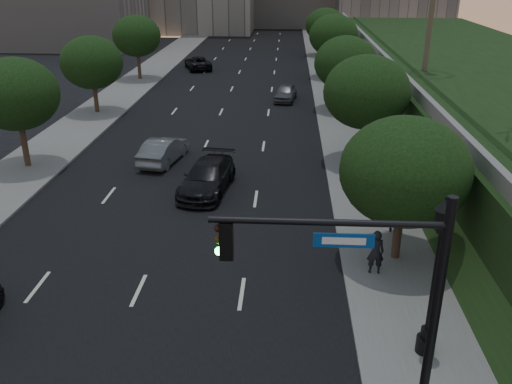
# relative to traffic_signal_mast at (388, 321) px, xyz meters

# --- Properties ---
(ground) EXTENTS (160.00, 160.00, 0.00)m
(ground) POSITION_rel_traffic_signal_mast_xyz_m (-8.14, 1.41, -3.67)
(ground) COLOR black
(ground) RESTS_ON ground
(road_surface) EXTENTS (16.00, 140.00, 0.02)m
(road_surface) POSITION_rel_traffic_signal_mast_xyz_m (-8.14, 31.41, -3.66)
(road_surface) COLOR black
(road_surface) RESTS_ON ground
(sidewalk_right) EXTENTS (4.50, 140.00, 0.15)m
(sidewalk_right) POSITION_rel_traffic_signal_mast_xyz_m (2.11, 31.41, -3.60)
(sidewalk_right) COLOR slate
(sidewalk_right) RESTS_ON ground
(sidewalk_left) EXTENTS (4.50, 140.00, 0.15)m
(sidewalk_left) POSITION_rel_traffic_signal_mast_xyz_m (-18.39, 31.41, -3.60)
(sidewalk_left) COLOR slate
(sidewalk_left) RESTS_ON ground
(embankment) EXTENTS (18.00, 90.00, 4.00)m
(embankment) POSITION_rel_traffic_signal_mast_xyz_m (13.86, 29.41, -1.67)
(embankment) COLOR black
(embankment) RESTS_ON ground
(parapet_wall) EXTENTS (0.35, 90.00, 0.70)m
(parapet_wall) POSITION_rel_traffic_signal_mast_xyz_m (5.36, 29.41, 0.68)
(parapet_wall) COLOR slate
(parapet_wall) RESTS_ON embankment
(tree_right_a) EXTENTS (5.20, 5.20, 6.24)m
(tree_right_a) POSITION_rel_traffic_signal_mast_xyz_m (2.16, 9.41, 0.35)
(tree_right_a) COLOR #38281C
(tree_right_a) RESTS_ON ground
(tree_right_b) EXTENTS (5.20, 5.20, 6.74)m
(tree_right_b) POSITION_rel_traffic_signal_mast_xyz_m (2.16, 21.41, 0.84)
(tree_right_b) COLOR #38281C
(tree_right_b) RESTS_ON ground
(tree_right_c) EXTENTS (5.20, 5.20, 6.24)m
(tree_right_c) POSITION_rel_traffic_signal_mast_xyz_m (2.16, 34.41, 0.35)
(tree_right_c) COLOR #38281C
(tree_right_c) RESTS_ON ground
(tree_right_d) EXTENTS (5.20, 5.20, 6.74)m
(tree_right_d) POSITION_rel_traffic_signal_mast_xyz_m (2.16, 48.41, 0.84)
(tree_right_d) COLOR #38281C
(tree_right_d) RESTS_ON ground
(tree_right_e) EXTENTS (5.20, 5.20, 6.24)m
(tree_right_e) POSITION_rel_traffic_signal_mast_xyz_m (2.16, 63.41, 0.35)
(tree_right_e) COLOR #38281C
(tree_right_e) RESTS_ON ground
(tree_left_b) EXTENTS (5.00, 5.00, 6.71)m
(tree_left_b) POSITION_rel_traffic_signal_mast_xyz_m (-18.44, 19.41, 0.90)
(tree_left_b) COLOR #38281C
(tree_left_b) RESTS_ON ground
(tree_left_c) EXTENTS (5.00, 5.00, 6.34)m
(tree_left_c) POSITION_rel_traffic_signal_mast_xyz_m (-18.44, 32.41, 0.53)
(tree_left_c) COLOR #38281C
(tree_left_c) RESTS_ON ground
(tree_left_d) EXTENTS (5.00, 5.00, 6.71)m
(tree_left_d) POSITION_rel_traffic_signal_mast_xyz_m (-18.44, 46.41, 0.90)
(tree_left_d) COLOR #38281C
(tree_left_d) RESTS_ON ground
(traffic_signal_mast) EXTENTS (5.68, 0.56, 7.00)m
(traffic_signal_mast) POSITION_rel_traffic_signal_mast_xyz_m (0.00, 0.00, 0.00)
(traffic_signal_mast) COLOR black
(traffic_signal_mast) RESTS_ON ground
(street_lamp) EXTENTS (0.64, 0.64, 5.62)m
(street_lamp) POSITION_rel_traffic_signal_mast_xyz_m (2.03, 3.30, -1.04)
(street_lamp) COLOR black
(street_lamp) RESTS_ON ground
(sedan_mid_left) EXTENTS (2.51, 5.05, 1.59)m
(sedan_mid_left) POSITION_rel_traffic_signal_mast_xyz_m (-10.28, 20.90, -2.88)
(sedan_mid_left) COLOR #585C5F
(sedan_mid_left) RESTS_ON ground
(sedan_far_left) EXTENTS (4.21, 6.03, 1.53)m
(sedan_far_left) POSITION_rel_traffic_signal_mast_xyz_m (-13.20, 52.91, -2.91)
(sedan_far_left) COLOR black
(sedan_far_left) RESTS_ON ground
(sedan_near_right) EXTENTS (2.98, 5.90, 1.64)m
(sedan_near_right) POSITION_rel_traffic_signal_mast_xyz_m (-6.87, 16.39, -2.85)
(sedan_near_right) COLOR black
(sedan_near_right) RESTS_ON ground
(sedan_far_right) EXTENTS (2.30, 4.57, 1.49)m
(sedan_far_right) POSITION_rel_traffic_signal_mast_xyz_m (-2.76, 37.88, -2.92)
(sedan_far_right) COLOR #4D4F53
(sedan_far_right) RESTS_ON ground
(pedestrian_a) EXTENTS (0.70, 0.47, 1.89)m
(pedestrian_a) POSITION_rel_traffic_signal_mast_xyz_m (1.07, 8.05, -2.58)
(pedestrian_a) COLOR black
(pedestrian_a) RESTS_ON sidewalk_right
(pedestrian_b) EXTENTS (0.90, 0.73, 1.72)m
(pedestrian_b) POSITION_rel_traffic_signal_mast_xyz_m (3.02, 12.92, -2.66)
(pedestrian_b) COLOR black
(pedestrian_b) RESTS_ON sidewalk_right
(pedestrian_c) EXTENTS (0.98, 0.60, 1.56)m
(pedestrian_c) POSITION_rel_traffic_signal_mast_xyz_m (2.49, 11.77, -2.74)
(pedestrian_c) COLOR black
(pedestrian_c) RESTS_ON sidewalk_right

